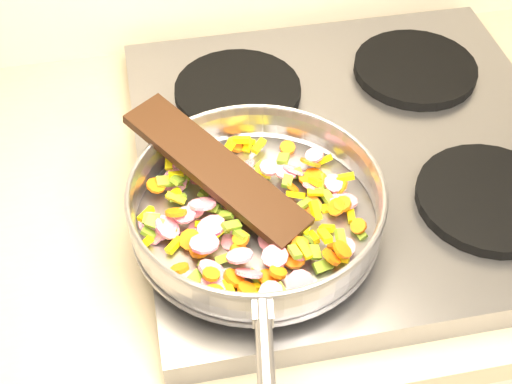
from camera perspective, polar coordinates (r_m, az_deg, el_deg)
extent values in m
cube|color=#939399|center=(1.02, 7.70, 2.95)|extent=(0.60, 0.60, 0.04)
cylinder|color=black|center=(0.88, 1.74, -3.11)|extent=(0.19, 0.19, 0.02)
cylinder|color=black|center=(0.97, 18.19, -0.50)|extent=(0.19, 0.19, 0.02)
cylinder|color=black|center=(1.08, -1.47, 8.11)|extent=(0.19, 0.19, 0.02)
cylinder|color=black|center=(1.15, 12.61, 9.61)|extent=(0.19, 0.19, 0.02)
cylinder|color=#9E9EA5|center=(0.88, 0.00, -2.27)|extent=(0.31, 0.31, 0.01)
torus|color=#9E9EA5|center=(0.86, 0.00, -0.96)|extent=(0.35, 0.35, 0.05)
torus|color=#9E9EA5|center=(0.84, 0.00, 0.19)|extent=(0.31, 0.31, 0.01)
cube|color=#9E9EA5|center=(0.74, 0.53, -9.53)|extent=(0.03, 0.03, 0.02)
cylinder|color=#C5134E|center=(0.80, -3.34, -7.39)|extent=(0.04, 0.04, 0.01)
cylinder|color=#C5134E|center=(0.82, -4.15, -4.13)|extent=(0.05, 0.05, 0.01)
cylinder|color=#C5134E|center=(0.80, -0.57, -6.51)|extent=(0.03, 0.03, 0.03)
cube|color=olive|center=(0.93, 0.48, 1.92)|extent=(0.02, 0.02, 0.02)
cylinder|color=orange|center=(0.96, -1.61, 3.82)|extent=(0.04, 0.04, 0.01)
cylinder|color=orange|center=(0.82, 6.04, -5.19)|extent=(0.03, 0.04, 0.03)
cube|color=olive|center=(0.89, -3.39, 0.46)|extent=(0.02, 0.02, 0.02)
cube|color=yellow|center=(0.90, 7.17, 1.17)|extent=(0.02, 0.01, 0.01)
cube|color=yellow|center=(0.95, -1.15, 4.19)|extent=(0.02, 0.02, 0.01)
cube|color=olive|center=(0.92, 3.08, 1.45)|extent=(0.02, 0.01, 0.02)
cylinder|color=#C5134E|center=(0.85, 0.77, -1.66)|extent=(0.04, 0.04, 0.01)
cube|color=yellow|center=(0.79, -0.27, -8.71)|extent=(0.02, 0.02, 0.01)
cylinder|color=orange|center=(0.85, 6.37, -4.30)|extent=(0.03, 0.02, 0.02)
cube|color=olive|center=(0.84, -1.20, -3.43)|extent=(0.02, 0.02, 0.01)
cylinder|color=orange|center=(0.91, 4.08, 1.07)|extent=(0.03, 0.03, 0.00)
cylinder|color=orange|center=(0.83, 3.29, -4.67)|extent=(0.04, 0.03, 0.02)
cube|color=yellow|center=(0.83, 5.53, -3.51)|extent=(0.01, 0.03, 0.01)
cube|color=yellow|center=(0.84, 2.26, -3.76)|extent=(0.02, 0.02, 0.01)
cube|color=olive|center=(0.90, -6.31, 0.98)|extent=(0.02, 0.02, 0.02)
cylinder|color=orange|center=(0.87, 6.95, -0.95)|extent=(0.02, 0.02, 0.01)
cube|color=olive|center=(0.89, -6.31, -0.43)|extent=(0.02, 0.01, 0.01)
cylinder|color=orange|center=(0.83, 3.05, -5.28)|extent=(0.04, 0.04, 0.01)
cube|color=olive|center=(0.91, -5.90, 1.22)|extent=(0.02, 0.02, 0.01)
cube|color=olive|center=(0.86, 2.38, -2.47)|extent=(0.03, 0.02, 0.01)
cylinder|color=#C5134E|center=(0.90, 6.21, 0.71)|extent=(0.03, 0.03, 0.01)
cube|color=olive|center=(0.84, -1.97, -2.69)|extent=(0.03, 0.02, 0.02)
cylinder|color=orange|center=(0.86, 1.56, -1.55)|extent=(0.03, 0.03, 0.02)
cube|color=yellow|center=(0.85, 3.97, -2.86)|extent=(0.02, 0.02, 0.01)
cylinder|color=orange|center=(0.86, -7.01, -3.09)|extent=(0.03, 0.03, 0.01)
cube|color=yellow|center=(0.88, 4.77, -0.02)|extent=(0.02, 0.01, 0.01)
cylinder|color=orange|center=(0.89, 2.91, 0.41)|extent=(0.02, 0.03, 0.02)
cylinder|color=orange|center=(0.92, 4.38, 2.38)|extent=(0.04, 0.04, 0.02)
cube|color=yellow|center=(0.92, -6.95, 2.39)|extent=(0.01, 0.02, 0.02)
cube|color=yellow|center=(0.91, -2.79, 1.10)|extent=(0.02, 0.02, 0.02)
cube|color=olive|center=(0.85, -8.36, -2.16)|extent=(0.02, 0.02, 0.01)
cube|color=olive|center=(0.89, 5.75, -0.44)|extent=(0.02, 0.03, 0.01)
cylinder|color=#C5134E|center=(0.84, 7.11, -4.41)|extent=(0.03, 0.03, 0.01)
cube|color=olive|center=(0.85, -8.11, -2.43)|extent=(0.03, 0.02, 0.01)
cylinder|color=orange|center=(0.80, -6.13, -6.11)|extent=(0.03, 0.03, 0.02)
cylinder|color=orange|center=(0.79, -0.73, -7.77)|extent=(0.02, 0.03, 0.02)
cube|color=olive|center=(0.90, -4.16, -0.04)|extent=(0.02, 0.02, 0.02)
cube|color=yellow|center=(0.84, -6.57, -4.26)|extent=(0.02, 0.02, 0.01)
cylinder|color=#C5134E|center=(0.92, -4.42, 1.14)|extent=(0.04, 0.04, 0.02)
cube|color=olive|center=(0.82, 5.38, -5.91)|extent=(0.02, 0.02, 0.01)
cube|color=olive|center=(0.83, -2.51, -5.31)|extent=(0.02, 0.01, 0.01)
cube|color=olive|center=(0.81, 3.12, -4.80)|extent=(0.01, 0.02, 0.01)
cube|color=olive|center=(0.92, -1.86, 0.88)|extent=(0.01, 0.03, 0.02)
cube|color=yellow|center=(0.94, 5.44, 2.54)|extent=(0.03, 0.01, 0.02)
cylinder|color=#C5134E|center=(0.89, 4.52, 0.38)|extent=(0.03, 0.03, 0.02)
cube|color=yellow|center=(0.90, -3.99, 1.60)|extent=(0.03, 0.02, 0.01)
cube|color=olive|center=(0.80, -4.94, -6.91)|extent=(0.02, 0.02, 0.01)
cube|color=yellow|center=(0.87, 3.40, -2.08)|extent=(0.02, 0.02, 0.02)
cube|color=olive|center=(0.92, -3.65, 2.69)|extent=(0.02, 0.01, 0.01)
cylinder|color=#C5134E|center=(0.94, -4.67, 2.31)|extent=(0.03, 0.03, 0.02)
cube|color=yellow|center=(0.89, -6.63, -0.15)|extent=(0.02, 0.02, 0.01)
cylinder|color=#C5134E|center=(0.78, 1.21, -8.04)|extent=(0.03, 0.03, 0.02)
cylinder|color=#C5134E|center=(0.92, 3.12, 1.76)|extent=(0.04, 0.04, 0.02)
cylinder|color=#C5134E|center=(0.86, -8.57, -2.43)|extent=(0.03, 0.03, 0.02)
cube|color=olive|center=(0.87, 8.26, -3.15)|extent=(0.02, 0.02, 0.01)
cylinder|color=#C5134E|center=(0.81, -3.56, -6.25)|extent=(0.04, 0.05, 0.03)
cube|color=olive|center=(0.90, 5.23, 0.29)|extent=(0.02, 0.02, 0.01)
cylinder|color=#C5134E|center=(0.84, 1.07, -3.65)|extent=(0.04, 0.04, 0.03)
cylinder|color=orange|center=(0.87, -0.73, -1.72)|extent=(0.03, 0.03, 0.01)
cube|color=yellow|center=(0.83, 6.80, -5.27)|extent=(0.02, 0.02, 0.01)
cube|color=yellow|center=(0.90, 0.37, 0.58)|extent=(0.02, 0.03, 0.02)
cylinder|color=#C5134E|center=(0.91, 2.37, 1.58)|extent=(0.03, 0.03, 0.01)
cylinder|color=#C5134E|center=(0.86, -4.26, -0.96)|extent=(0.05, 0.04, 0.02)
cylinder|color=orange|center=(0.92, 4.95, 1.09)|extent=(0.04, 0.04, 0.01)
cube|color=yellow|center=(0.85, 4.62, -3.62)|extent=(0.01, 0.02, 0.01)
cylinder|color=#C5134E|center=(0.83, 1.68, -5.26)|extent=(0.03, 0.03, 0.02)
cube|color=yellow|center=(0.92, -5.50, 2.52)|extent=(0.03, 0.02, 0.01)
cylinder|color=orange|center=(0.78, -1.30, -8.54)|extent=(0.02, 0.02, 0.01)
cube|color=olive|center=(0.93, 2.19, 2.69)|extent=(0.02, 0.02, 0.01)
cube|color=yellow|center=(0.84, -3.34, -3.42)|extent=(0.03, 0.02, 0.02)
cylinder|color=orange|center=(0.78, -3.42, -7.99)|extent=(0.03, 0.03, 0.01)
cylinder|color=orange|center=(0.89, 4.43, -1.17)|extent=(0.04, 0.03, 0.02)
cube|color=olive|center=(0.85, -2.37, -1.85)|extent=(0.02, 0.02, 0.01)
cylinder|color=orange|center=(0.96, 2.53, 3.57)|extent=(0.03, 0.03, 0.01)
cylinder|color=#C5134E|center=(0.89, -3.62, 0.81)|extent=(0.04, 0.03, 0.03)
cylinder|color=#C5134E|center=(0.85, -1.93, -3.90)|extent=(0.03, 0.03, 0.01)
cylinder|color=orange|center=(0.83, -1.38, -4.80)|extent=(0.02, 0.03, 0.02)
cube|color=olive|center=(0.79, 1.59, -7.94)|extent=(0.02, 0.02, 0.01)
cube|color=olive|center=(0.92, 5.11, 0.86)|extent=(0.02, 0.02, 0.01)
cube|color=yellow|center=(0.87, -8.80, -1.77)|extent=(0.02, 0.03, 0.01)
cylinder|color=#C5134E|center=(0.86, -7.58, -3.15)|extent=(0.04, 0.04, 0.01)
cube|color=olive|center=(0.86, -1.85, -2.98)|extent=(0.02, 0.02, 0.02)
cylinder|color=orange|center=(0.87, 6.45, -1.20)|extent=(0.03, 0.03, 0.02)
cube|color=yellow|center=(0.94, -2.31, 3.43)|extent=(0.03, 0.03, 0.02)
cylinder|color=#C5134E|center=(0.84, 3.65, -5.01)|extent=(0.04, 0.04, 0.02)
cube|color=olive|center=(0.87, -3.25, -1.41)|extent=(0.03, 0.02, 0.02)
cube|color=olive|center=(0.82, -3.96, -6.68)|extent=(0.02, 0.02, 0.02)
cylinder|color=#C5134E|center=(0.91, -6.50, 0.87)|extent=(0.04, 0.03, 0.04)
cylinder|color=orange|center=(0.83, 3.53, -4.36)|extent=(0.03, 0.02, 0.02)
cylinder|color=orange|center=(0.84, -4.51, -4.66)|extent=(0.04, 0.04, 0.01)
cube|color=yellow|center=(0.86, -4.18, -2.57)|extent=(0.02, 0.02, 0.01)
cube|color=yellow|center=(0.86, -8.47, -3.75)|extent=(0.02, 0.02, 0.02)
cube|color=olive|center=(0.87, -3.64, -1.23)|extent=(0.02, 0.02, 0.01)
cylinder|color=orange|center=(0.80, 1.76, -6.43)|extent=(0.02, 0.02, 0.02)
cylinder|color=orange|center=(0.91, 6.54, 0.51)|extent=(0.03, 0.04, 0.03)
cylinder|color=orange|center=(0.86, 8.20, -2.72)|extent=(0.02, 0.03, 0.02)
cube|color=yellow|center=(0.88, 7.60, -1.86)|extent=(0.01, 0.02, 0.01)
cube|color=olive|center=(0.87, 2.20, -0.83)|extent=(0.02, 0.02, 0.01)
cube|color=yellow|center=(0.86, 1.76, -2.29)|extent=(0.02, 0.02, 0.02)
cube|color=yellow|center=(0.95, 0.23, 3.71)|extent=(0.02, 0.03, 0.01)
cube|color=yellow|center=(0.90, -6.43, 1.37)|extent=(0.02, 0.01, 0.01)
cylinder|color=orange|center=(0.92, 4.70, 1.36)|extent=(0.03, 0.03, 0.01)
cube|color=olive|center=(0.82, 4.70, -4.83)|extent=(0.02, 0.02, 0.02)
cube|color=olive|center=(0.89, 2.52, 0.86)|extent=(0.02, 0.02, 0.01)
cylinder|color=#C5134E|center=(0.92, -0.78, 2.11)|extent=(0.03, 0.04, 0.02)
cylinder|color=#C5134E|center=(0.82, 1.52, -5.16)|extent=(0.04, 0.04, 0.01)
cube|color=olive|center=(0.83, -3.92, -5.98)|extent=(0.02, 0.02, 0.02)
cube|color=yellow|center=(0.89, 4.75, 0.82)|extent=(0.02, 0.02, 0.02)
cylinder|color=orange|center=(0.80, -3.72, -8.42)|extent=(0.03, 0.03, 0.02)
cylinder|color=orange|center=(0.86, -6.42, -1.63)|extent=(0.04, 0.03, 0.02)
cylinder|color=orange|center=(0.79, -3.61, -6.58)|extent=(0.03, 0.03, 0.01)
cube|color=yellow|center=(0.96, -0.66, 4.05)|extent=(0.02, 0.01, 0.02)
cube|color=olive|center=(0.90, -7.26, 0.85)|extent=(0.02, 0.02, 0.01)
cube|color=yellow|center=(0.89, 6.02, -1.15)|extent=(0.03, 0.01, 0.02)
cube|color=yellow|center=(0.82, 3.89, -4.61)|extent=(0.02, 0.03, 0.01)
cylinder|color=orange|center=(0.84, -1.24, -3.78)|extent=(0.03, 0.03, 0.01)
cube|color=olive|center=(0.81, 3.66, -6.95)|extent=(0.02, 0.02, 0.01)
cube|color=olive|center=(0.90, -0.44, 0.20)|extent=(0.01, 0.02, 0.02)
cylinder|color=#C5134E|center=(0.86, -8.15, -3.14)|extent=(0.04, 0.05, 0.03)
cube|color=yellow|center=(0.90, -4.92, 1.67)|extent=(0.01, 0.03, 0.01)
cylinder|color=#C5134E|center=(0.86, -4.38, -3.05)|extent=(0.05, 0.05, 0.01)
cylinder|color=orange|center=(0.90, -8.02, 0.50)|extent=(0.03, 0.03, 0.01)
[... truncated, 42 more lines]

